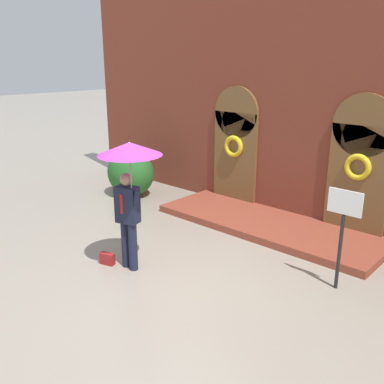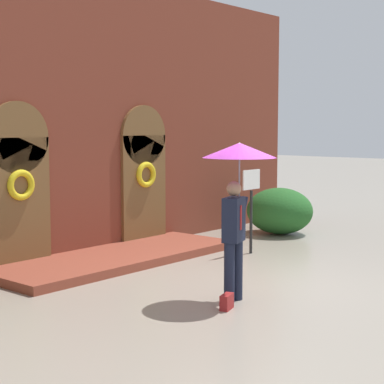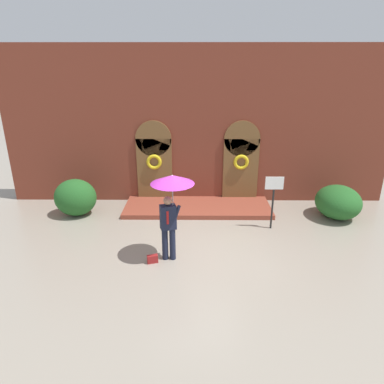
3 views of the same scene
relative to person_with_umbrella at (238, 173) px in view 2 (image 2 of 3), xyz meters
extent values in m
plane|color=gray|center=(0.69, 0.30, -1.91)|extent=(80.00, 80.00, 0.00)
cube|color=brown|center=(0.69, 4.50, 0.89)|extent=(14.00, 0.50, 5.60)
cube|color=brown|center=(-0.91, 4.21, -0.71)|extent=(1.30, 0.08, 2.40)
cylinder|color=brown|center=(-0.91, 4.21, 0.49)|extent=(1.30, 0.08, 1.30)
cube|color=brown|center=(2.29, 4.21, -0.71)|extent=(1.30, 0.08, 2.40)
cylinder|color=brown|center=(2.29, 4.21, 0.49)|extent=(1.30, 0.08, 1.30)
torus|color=yellow|center=(-0.91, 4.14, -0.36)|extent=(0.56, 0.12, 0.56)
torus|color=yellow|center=(2.29, 4.14, -0.36)|extent=(0.56, 0.12, 0.56)
cube|color=brown|center=(0.69, 3.35, -1.83)|extent=(5.20, 1.80, 0.16)
cylinder|color=#191E33|center=(-0.20, 0.00, -1.46)|extent=(0.16, 0.16, 0.90)
cylinder|color=#191E33|center=(0.00, 0.00, -1.46)|extent=(0.16, 0.16, 0.90)
cube|color=#191E33|center=(-0.10, 0.00, -0.68)|extent=(0.45, 0.35, 0.66)
cube|color=#A51919|center=(-0.10, -0.13, -0.64)|extent=(0.06, 0.03, 0.36)
sphere|color=#A87A5B|center=(-0.10, 0.00, -0.22)|extent=(0.22, 0.22, 0.22)
cylinder|color=#191E33|center=(0.12, 0.00, -0.58)|extent=(0.22, 0.09, 0.46)
cylinder|color=gray|center=(0.03, 0.00, -0.26)|extent=(0.02, 0.02, 0.98)
cone|color=#992893|center=(0.03, 0.00, 0.34)|extent=(1.10, 1.10, 0.22)
cone|color=white|center=(0.03, 0.00, 0.35)|extent=(0.61, 0.61, 0.20)
cube|color=maroon|center=(-0.52, -0.20, -1.80)|extent=(0.30, 0.20, 0.22)
cylinder|color=black|center=(3.02, 1.87, -1.26)|extent=(0.06, 0.06, 1.30)
cube|color=white|center=(3.02, 1.87, -0.39)|extent=(0.56, 0.03, 0.40)
ellipsoid|color=#235B23|center=(5.43, 2.72, -1.35)|extent=(1.48, 1.64, 1.12)
camera|label=1|loc=(5.55, -4.48, 1.78)|focal=40.00mm
camera|label=2|loc=(-7.65, -5.59, 0.70)|focal=60.00mm
camera|label=3|loc=(0.58, -8.00, 3.00)|focal=32.00mm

